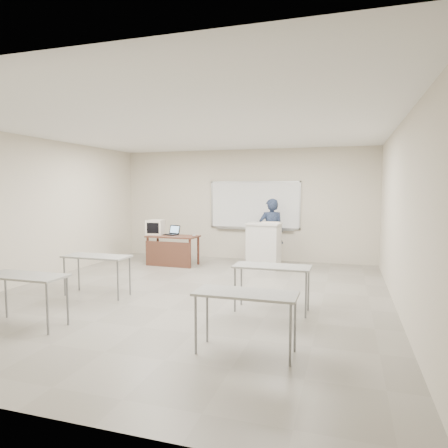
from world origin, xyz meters
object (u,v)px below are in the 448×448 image
(whiteboard, at_px, (255,206))
(mouse, at_px, (194,235))
(crt_monitor, at_px, (156,227))
(instructor_desk, at_px, (171,245))
(keyboard, at_px, (271,222))
(presenter, at_px, (271,232))
(podium, at_px, (264,246))
(laptop, at_px, (172,233))

(whiteboard, relative_size, mouse, 26.39)
(mouse, bearing_deg, crt_monitor, -178.09)
(whiteboard, xyz_separation_m, instructor_desk, (-1.81, -1.48, -0.96))
(keyboard, bearing_deg, instructor_desk, -172.31)
(instructor_desk, xyz_separation_m, presenter, (2.38, 0.87, 0.33))
(instructor_desk, relative_size, crt_monitor, 2.77)
(whiteboard, bearing_deg, instructor_desk, -140.73)
(podium, bearing_deg, whiteboard, 117.26)
(instructor_desk, height_order, podium, podium)
(podium, distance_m, mouse, 1.77)
(instructor_desk, relative_size, mouse, 13.68)
(instructor_desk, bearing_deg, presenter, 22.22)
(instructor_desk, height_order, laptop, laptop)
(crt_monitor, bearing_deg, instructor_desk, -31.18)
(instructor_desk, xyz_separation_m, crt_monitor, (-0.55, 0.23, 0.42))
(whiteboard, relative_size, presenter, 1.47)
(whiteboard, distance_m, crt_monitor, 2.72)
(podium, bearing_deg, laptop, -174.92)
(whiteboard, distance_m, mouse, 1.96)
(mouse, xyz_separation_m, presenter, (1.83, 0.71, 0.08))
(crt_monitor, bearing_deg, laptop, -4.23)
(whiteboard, relative_size, laptop, 7.52)
(mouse, relative_size, presenter, 0.06)
(crt_monitor, distance_m, keyboard, 3.02)
(instructor_desk, relative_size, presenter, 0.76)
(keyboard, bearing_deg, presenter, 97.84)
(whiteboard, relative_size, crt_monitor, 5.33)
(laptop, height_order, keyboard, keyboard)
(podium, relative_size, laptop, 3.38)
(podium, bearing_deg, instructor_desk, -168.35)
(whiteboard, bearing_deg, podium, -67.02)
(laptop, relative_size, mouse, 3.51)
(laptop, bearing_deg, instructor_desk, -53.19)
(presenter, bearing_deg, crt_monitor, -4.68)
(laptop, relative_size, keyboard, 0.72)
(podium, height_order, laptop, podium)
(instructor_desk, relative_size, podium, 1.15)
(whiteboard, bearing_deg, mouse, -133.64)
(keyboard, bearing_deg, whiteboard, 119.55)
(crt_monitor, height_order, keyboard, keyboard)
(mouse, distance_m, keyboard, 1.95)
(podium, xyz_separation_m, mouse, (-1.76, -0.14, 0.21))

